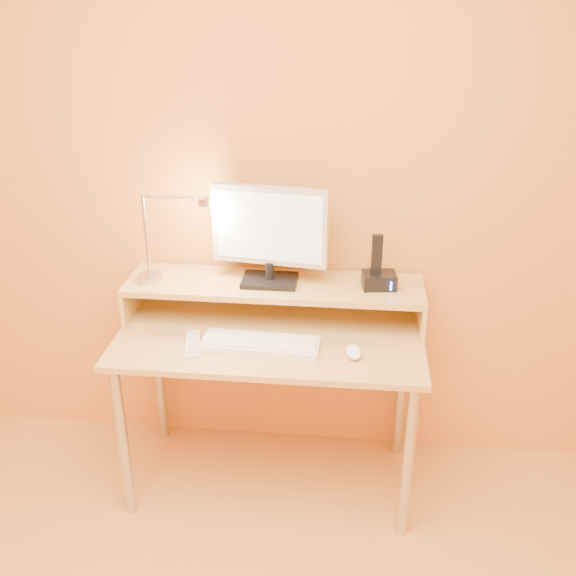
# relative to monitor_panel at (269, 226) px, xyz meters

# --- Properties ---
(wall_back) EXTENTS (3.00, 0.04, 2.50)m
(wall_back) POSITION_rel_monitor_panel_xyz_m (0.02, 0.16, 0.13)
(wall_back) COLOR #D2853E
(wall_back) RESTS_ON floor
(desk_leg_fl) EXTENTS (0.04, 0.04, 0.69)m
(desk_leg_fl) POSITION_rel_monitor_panel_xyz_m (-0.53, -0.41, -0.77)
(desk_leg_fl) COLOR #B4B4B6
(desk_leg_fl) RESTS_ON floor
(desk_leg_fr) EXTENTS (0.04, 0.04, 0.69)m
(desk_leg_fr) POSITION_rel_monitor_panel_xyz_m (0.57, -0.41, -0.77)
(desk_leg_fr) COLOR #B4B4B6
(desk_leg_fr) RESTS_ON floor
(desk_leg_bl) EXTENTS (0.04, 0.04, 0.69)m
(desk_leg_bl) POSITION_rel_monitor_panel_xyz_m (-0.53, 0.09, -0.77)
(desk_leg_bl) COLOR #B4B4B6
(desk_leg_bl) RESTS_ON floor
(desk_leg_br) EXTENTS (0.04, 0.04, 0.69)m
(desk_leg_br) POSITION_rel_monitor_panel_xyz_m (0.57, 0.09, -0.77)
(desk_leg_br) COLOR #B4B4B6
(desk_leg_br) RESTS_ON floor
(desk_lower) EXTENTS (1.20, 0.60, 0.02)m
(desk_lower) POSITION_rel_monitor_panel_xyz_m (0.02, -0.16, -0.41)
(desk_lower) COLOR tan
(desk_lower) RESTS_ON floor
(shelf_riser_left) EXTENTS (0.02, 0.30, 0.14)m
(shelf_riser_left) POSITION_rel_monitor_panel_xyz_m (-0.57, -0.01, -0.33)
(shelf_riser_left) COLOR tan
(shelf_riser_left) RESTS_ON desk_lower
(shelf_riser_right) EXTENTS (0.02, 0.30, 0.14)m
(shelf_riser_right) POSITION_rel_monitor_panel_xyz_m (0.61, -0.01, -0.33)
(shelf_riser_right) COLOR tan
(shelf_riser_right) RESTS_ON desk_lower
(desk_shelf) EXTENTS (1.20, 0.30, 0.02)m
(desk_shelf) POSITION_rel_monitor_panel_xyz_m (0.02, -0.01, -0.25)
(desk_shelf) COLOR tan
(desk_shelf) RESTS_ON desk_lower
(monitor_foot) EXTENTS (0.22, 0.16, 0.02)m
(monitor_foot) POSITION_rel_monitor_panel_xyz_m (0.00, -0.01, -0.23)
(monitor_foot) COLOR black
(monitor_foot) RESTS_ON desk_shelf
(monitor_neck) EXTENTS (0.04, 0.04, 0.07)m
(monitor_neck) POSITION_rel_monitor_panel_xyz_m (0.00, -0.01, -0.19)
(monitor_neck) COLOR black
(monitor_neck) RESTS_ON monitor_foot
(monitor_panel) EXTENTS (0.46, 0.10, 0.32)m
(monitor_panel) POSITION_rel_monitor_panel_xyz_m (0.00, 0.00, 0.00)
(monitor_panel) COLOR silver
(monitor_panel) RESTS_ON monitor_neck
(monitor_back) EXTENTS (0.41, 0.07, 0.27)m
(monitor_back) POSITION_rel_monitor_panel_xyz_m (0.00, 0.02, 0.00)
(monitor_back) COLOR black
(monitor_back) RESTS_ON monitor_panel
(monitor_screen) EXTENTS (0.42, 0.06, 0.27)m
(monitor_screen) POSITION_rel_monitor_panel_xyz_m (0.00, -0.02, 0.00)
(monitor_screen) COLOR white
(monitor_screen) RESTS_ON monitor_panel
(lamp_base) EXTENTS (0.10, 0.10, 0.02)m
(lamp_base) POSITION_rel_monitor_panel_xyz_m (-0.48, -0.04, -0.23)
(lamp_base) COLOR #B4B4B6
(lamp_base) RESTS_ON desk_shelf
(lamp_post) EXTENTS (0.01, 0.01, 0.33)m
(lamp_post) POSITION_rel_monitor_panel_xyz_m (-0.48, -0.04, -0.05)
(lamp_post) COLOR #B4B4B6
(lamp_post) RESTS_ON lamp_base
(lamp_arm) EXTENTS (0.24, 0.01, 0.01)m
(lamp_arm) POSITION_rel_monitor_panel_xyz_m (-0.36, -0.04, 0.12)
(lamp_arm) COLOR #B4B4B6
(lamp_arm) RESTS_ON lamp_post
(lamp_head) EXTENTS (0.04, 0.04, 0.03)m
(lamp_head) POSITION_rel_monitor_panel_xyz_m (-0.24, -0.04, 0.10)
(lamp_head) COLOR #B4B4B6
(lamp_head) RESTS_ON lamp_arm
(lamp_bulb) EXTENTS (0.03, 0.03, 0.00)m
(lamp_bulb) POSITION_rel_monitor_panel_xyz_m (-0.24, -0.04, 0.09)
(lamp_bulb) COLOR #FFEAC6
(lamp_bulb) RESTS_ON lamp_head
(phone_dock) EXTENTS (0.14, 0.12, 0.06)m
(phone_dock) POSITION_rel_monitor_panel_xyz_m (0.44, -0.01, -0.21)
(phone_dock) COLOR black
(phone_dock) RESTS_ON desk_shelf
(phone_handset) EXTENTS (0.04, 0.03, 0.16)m
(phone_handset) POSITION_rel_monitor_panel_xyz_m (0.42, -0.01, -0.10)
(phone_handset) COLOR black
(phone_handset) RESTS_ON phone_dock
(phone_led) EXTENTS (0.01, 0.00, 0.04)m
(phone_led) POSITION_rel_monitor_panel_xyz_m (0.48, -0.06, -0.21)
(phone_led) COLOR #2676FF
(phone_led) RESTS_ON phone_dock
(keyboard) EXTENTS (0.45, 0.16, 0.02)m
(keyboard) POSITION_rel_monitor_panel_xyz_m (-0.01, -0.25, -0.39)
(keyboard) COLOR white
(keyboard) RESTS_ON desk_lower
(mouse) EXTENTS (0.07, 0.11, 0.04)m
(mouse) POSITION_rel_monitor_panel_xyz_m (0.35, -0.28, -0.38)
(mouse) COLOR white
(mouse) RESTS_ON desk_lower
(remote_control) EXTENTS (0.09, 0.20, 0.02)m
(remote_control) POSITION_rel_monitor_panel_xyz_m (-0.26, -0.28, -0.39)
(remote_control) COLOR white
(remote_control) RESTS_ON desk_lower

